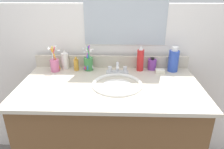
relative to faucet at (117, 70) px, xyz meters
The scene contains 15 objects.
vanity_cabinet 0.50m from the faucet, 104.21° to the right, with size 1.12×0.59×0.81m, color brown.
countertop 0.20m from the faucet, 104.21° to the right, with size 1.16×0.64×0.02m, color beige.
backsplash 0.13m from the faucet, 111.56° to the left, with size 1.16×0.02×0.09m, color beige.
back_wall 0.28m from the faucet, 104.60° to the left, with size 2.26×0.04×1.30m, color white.
mirror_panel 0.45m from the faucet, 71.81° to the left, with size 0.60×0.01×0.56m, color #B2BCC6.
sink_basin 0.20m from the faucet, 90.00° to the right, with size 0.33×0.33×0.11m.
faucet is the anchor object (origin of this frame).
bottle_spray_red 0.19m from the faucet, 19.79° to the left, with size 0.05×0.05×0.19m.
bottle_lotion_white 0.41m from the faucet, 168.10° to the left, with size 0.05×0.05×0.15m.
bottle_cream_purple 0.27m from the faucet, 17.86° to the left, with size 0.06×0.06×0.09m.
bottle_oil_amber 0.31m from the faucet, behind, with size 0.04×0.04×0.10m.
bottle_shampoo_blue 0.41m from the faucet, ahead, with size 0.07×0.07×0.18m.
cup_pink 0.46m from the faucet, behind, with size 0.09×0.07×0.19m.
cup_green 0.22m from the faucet, 165.44° to the left, with size 0.08×0.08×0.19m.
soap_bar 0.31m from the faucet, ahead, with size 0.06×0.04×0.02m, color white.
Camera 1 is at (0.05, -1.22, 1.43)m, focal length 33.99 mm.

